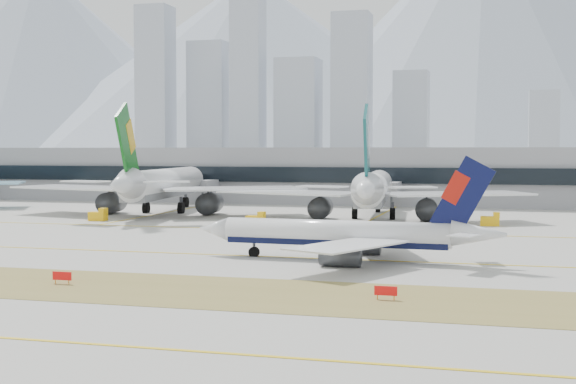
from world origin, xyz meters
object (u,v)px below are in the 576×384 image
(taxiing_airliner, at_px, (347,235))
(widebody_eva, at_px, (162,185))
(terminal, at_px, (359,174))
(widebody_cathay, at_px, (373,190))

(taxiing_airliner, height_order, widebody_eva, widebody_eva)
(taxiing_airliner, xyz_separation_m, terminal, (-19.89, 120.67, 4.17))
(taxiing_airliner, relative_size, widebody_eva, 0.62)
(widebody_eva, distance_m, widebody_cathay, 48.57)
(taxiing_airliner, bearing_deg, widebody_cathay, -81.26)
(widebody_cathay, bearing_deg, terminal, 7.00)
(widebody_cathay, height_order, terminal, widebody_cathay)
(taxiing_airliner, xyz_separation_m, widebody_cathay, (-6.45, 61.93, 2.74))
(taxiing_airliner, bearing_deg, terminal, -77.84)
(taxiing_airliner, xyz_separation_m, widebody_eva, (-54.93, 64.80, 3.04))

